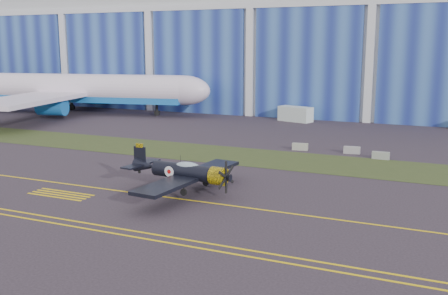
% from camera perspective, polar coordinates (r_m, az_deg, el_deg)
% --- Properties ---
extents(ground, '(260.00, 260.00, 0.00)m').
position_cam_1_polar(ground, '(47.80, 6.02, -5.06)').
color(ground, '#352C34').
rests_on(ground, ground).
extents(grass_median, '(260.00, 10.00, 0.02)m').
position_cam_1_polar(grass_median, '(60.87, 10.10, -1.65)').
color(grass_median, '#475128').
rests_on(grass_median, ground).
extents(hangar, '(220.00, 45.70, 30.00)m').
position_cam_1_polar(hangar, '(116.41, 17.38, 11.39)').
color(hangar, silver).
rests_on(hangar, ground).
extents(taxiway_centreline, '(200.00, 0.20, 0.02)m').
position_cam_1_polar(taxiway_centreline, '(43.26, 3.96, -6.74)').
color(taxiway_centreline, yellow).
rests_on(taxiway_centreline, ground).
extents(edge_line_near, '(80.00, 0.20, 0.02)m').
position_cam_1_polar(edge_line_near, '(35.00, -1.48, -11.09)').
color(edge_line_near, yellow).
rests_on(edge_line_near, ground).
extents(edge_line_far, '(80.00, 0.20, 0.02)m').
position_cam_1_polar(edge_line_far, '(35.84, -0.78, -10.55)').
color(edge_line_far, yellow).
rests_on(edge_line_far, ground).
extents(hold_short_ladder, '(6.00, 2.40, 0.02)m').
position_cam_1_polar(hold_short_ladder, '(49.67, -17.33, -4.88)').
color(hold_short_ladder, yellow).
rests_on(hold_short_ladder, ground).
extents(warbird, '(12.87, 15.05, 4.17)m').
position_cam_1_polar(warbird, '(47.44, -4.42, -2.61)').
color(warbird, black).
rests_on(warbird, ground).
extents(jetliner, '(72.32, 64.70, 22.07)m').
position_cam_1_polar(jetliner, '(108.24, -16.30, 9.43)').
color(jetliner, white).
rests_on(jetliner, ground).
extents(shipping_container, '(6.49, 4.12, 2.62)m').
position_cam_1_polar(shipping_container, '(93.86, 7.78, 3.63)').
color(shipping_container, silver).
rests_on(shipping_container, ground).
extents(barrier_a, '(2.06, 0.87, 0.90)m').
position_cam_1_polar(barrier_a, '(67.92, 8.28, 0.09)').
color(barrier_a, '#9B9C88').
rests_on(barrier_a, ground).
extents(barrier_b, '(2.04, 0.75, 0.90)m').
position_cam_1_polar(barrier_b, '(66.94, 13.75, -0.28)').
color(barrier_b, '#979393').
rests_on(barrier_b, ground).
extents(barrier_c, '(2.00, 0.60, 0.90)m').
position_cam_1_polar(barrier_c, '(64.52, 16.69, -0.85)').
color(barrier_c, gray).
rests_on(barrier_c, ground).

